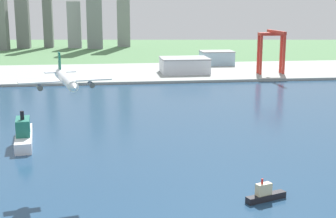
{
  "coord_description": "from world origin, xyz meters",
  "views": [
    {
      "loc": [
        -13.3,
        -7.48,
        69.31
      ],
      "look_at": [
        8.45,
        155.3,
        33.96
      ],
      "focal_mm": 51.44,
      "sensor_mm": 36.0,
      "label": 1
    }
  ],
  "objects_px": {
    "ferry_boat": "(24,135)",
    "tugboat_small": "(265,194)",
    "port_crane_red": "(272,42)",
    "warehouse_annex": "(217,58)",
    "airplane_landing": "(66,80)",
    "warehouse_main": "(184,65)"
  },
  "relations": [
    {
      "from": "ferry_boat",
      "to": "tugboat_small",
      "type": "distance_m",
      "value": 130.97
    },
    {
      "from": "port_crane_red",
      "to": "warehouse_annex",
      "type": "distance_m",
      "value": 92.62
    },
    {
      "from": "tugboat_small",
      "to": "port_crane_red",
      "type": "bearing_deg",
      "value": 70.19
    },
    {
      "from": "airplane_landing",
      "to": "ferry_boat",
      "type": "relative_size",
      "value": 0.94
    },
    {
      "from": "warehouse_main",
      "to": "warehouse_annex",
      "type": "bearing_deg",
      "value": 52.08
    },
    {
      "from": "ferry_boat",
      "to": "airplane_landing",
      "type": "bearing_deg",
      "value": -66.85
    },
    {
      "from": "tugboat_small",
      "to": "warehouse_annex",
      "type": "relative_size",
      "value": 0.44
    },
    {
      "from": "warehouse_annex",
      "to": "tugboat_small",
      "type": "bearing_deg",
      "value": -100.7
    },
    {
      "from": "warehouse_main",
      "to": "warehouse_annex",
      "type": "height_order",
      "value": "warehouse_annex"
    },
    {
      "from": "airplane_landing",
      "to": "ferry_boat",
      "type": "bearing_deg",
      "value": 113.15
    },
    {
      "from": "airplane_landing",
      "to": "port_crane_red",
      "type": "xyz_separation_m",
      "value": [
        179.59,
        279.46,
        -8.44
      ]
    },
    {
      "from": "airplane_landing",
      "to": "port_crane_red",
      "type": "distance_m",
      "value": 332.3
    },
    {
      "from": "warehouse_annex",
      "to": "warehouse_main",
      "type": "bearing_deg",
      "value": -127.92
    },
    {
      "from": "tugboat_small",
      "to": "airplane_landing",
      "type": "bearing_deg",
      "value": 162.18
    },
    {
      "from": "airplane_landing",
      "to": "warehouse_annex",
      "type": "height_order",
      "value": "airplane_landing"
    },
    {
      "from": "ferry_boat",
      "to": "port_crane_red",
      "type": "bearing_deg",
      "value": 46.15
    },
    {
      "from": "airplane_landing",
      "to": "port_crane_red",
      "type": "relative_size",
      "value": 0.85
    },
    {
      "from": "port_crane_red",
      "to": "warehouse_main",
      "type": "height_order",
      "value": "port_crane_red"
    },
    {
      "from": "warehouse_main",
      "to": "tugboat_small",
      "type": "bearing_deg",
      "value": -94.32
    },
    {
      "from": "port_crane_red",
      "to": "airplane_landing",
      "type": "bearing_deg",
      "value": -122.73
    },
    {
      "from": "warehouse_main",
      "to": "warehouse_annex",
      "type": "xyz_separation_m",
      "value": [
        48.25,
        61.94,
        0.3
      ]
    },
    {
      "from": "ferry_boat",
      "to": "warehouse_annex",
      "type": "xyz_separation_m",
      "value": [
        170.66,
        297.38,
        5.46
      ]
    }
  ]
}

